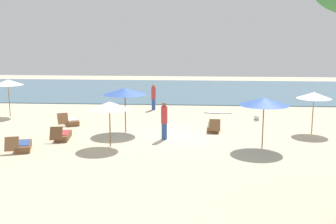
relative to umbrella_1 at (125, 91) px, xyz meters
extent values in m
plane|color=beige|center=(2.86, -0.57, -2.14)|extent=(60.00, 60.00, 0.00)
cube|color=#476B7F|center=(2.86, 16.43, -2.11)|extent=(48.00, 16.00, 0.06)
cylinder|color=brown|center=(0.00, 0.00, -1.01)|extent=(0.05, 0.05, 2.26)
cone|color=#3359B2|center=(0.00, 0.00, 0.00)|extent=(2.22, 2.22, 0.33)
cylinder|color=olive|center=(-7.89, 3.69, -1.02)|extent=(0.05, 0.05, 2.24)
cone|color=silver|center=(-7.89, 3.69, -0.02)|extent=(1.83, 1.83, 0.34)
cylinder|color=olive|center=(9.60, 0.48, -1.10)|extent=(0.05, 0.05, 2.08)
cone|color=white|center=(9.60, 0.48, -0.18)|extent=(1.74, 1.74, 0.32)
cylinder|color=brown|center=(6.61, -2.57, -1.03)|extent=(0.05, 0.05, 2.23)
cone|color=#3359B2|center=(6.61, -2.57, -0.03)|extent=(2.19, 2.19, 0.34)
cylinder|color=olive|center=(-0.22, -2.78, -1.14)|extent=(0.06, 0.06, 2.00)
cone|color=silver|center=(-0.22, -2.78, -0.26)|extent=(1.84, 1.84, 0.35)
cube|color=brown|center=(-3.39, 1.77, -2.00)|extent=(1.20, 1.61, 0.28)
cube|color=brown|center=(-3.70, 1.14, -1.71)|extent=(0.70, 0.63, 0.57)
cube|color=white|center=(-3.39, 1.77, -1.85)|extent=(0.92, 1.17, 0.03)
cube|color=brown|center=(-3.93, -3.55, -2.00)|extent=(1.05, 1.61, 0.28)
cube|color=brown|center=(-4.16, -4.22, -1.72)|extent=(0.69, 0.63, 0.55)
cube|color=#2D4C8C|center=(-3.93, -3.55, -1.85)|extent=(0.82, 1.16, 0.03)
cube|color=brown|center=(4.57, 0.75, -2.00)|extent=(0.68, 1.53, 0.28)
cube|color=brown|center=(4.60, 0.05, -1.71)|extent=(0.59, 0.46, 0.57)
cube|color=#338C59|center=(4.57, 0.75, -1.85)|extent=(0.56, 1.08, 0.03)
cube|color=brown|center=(-2.79, -1.60, -2.00)|extent=(0.81, 1.57, 0.28)
cube|color=brown|center=(-2.89, -2.30, -1.71)|extent=(0.62, 0.48, 0.59)
cube|color=#BF3338|center=(-2.79, -1.60, -1.85)|extent=(0.66, 1.11, 0.03)
cylinder|color=#2D4C8C|center=(0.76, 6.56, -1.77)|extent=(0.32, 0.32, 0.75)
cylinder|color=#BF3338|center=(0.76, 6.56, -1.00)|extent=(0.37, 0.37, 0.78)
sphere|color=#A37556|center=(0.76, 6.56, -0.52)|extent=(0.21, 0.21, 0.21)
cylinder|color=#2D4C8C|center=(2.12, -1.31, -1.75)|extent=(0.37, 0.37, 0.79)
cylinder|color=#BF3338|center=(2.12, -1.31, -0.94)|extent=(0.44, 0.44, 0.83)
sphere|color=brown|center=(2.12, -1.31, -0.43)|extent=(0.22, 0.22, 0.22)
cube|color=silver|center=(7.24, 3.66, -2.12)|extent=(0.26, 0.39, 0.04)
ellipsoid|color=silver|center=(7.24, 3.66, -1.98)|extent=(0.39, 0.64, 0.27)
sphere|color=silver|center=(7.18, 3.39, -1.92)|extent=(0.19, 0.19, 0.19)
ellipsoid|color=silver|center=(5.03, 5.67, -2.11)|extent=(1.86, 0.62, 0.07)
camera|label=1|loc=(3.66, -20.54, 2.83)|focal=43.82mm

